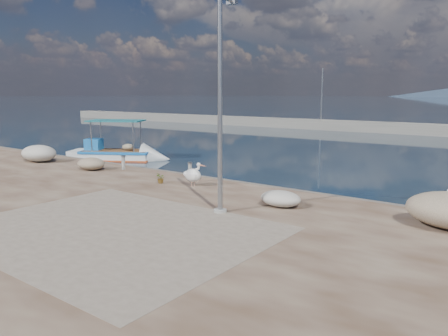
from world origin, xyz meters
TOP-DOWN VIEW (x-y plane):
  - ground at (0.00, 0.00)m, footprint 1400.00×1400.00m
  - quay_patch at (1.00, -3.00)m, footprint 9.00×7.00m
  - breakwater at (-0.00, 40.00)m, footprint 120.00×2.20m
  - boat_left at (-12.47, 8.22)m, footprint 6.71×5.12m
  - pelican at (-1.08, 3.02)m, footprint 1.10×0.65m
  - lamp_post at (2.38, 0.42)m, footprint 0.44×0.96m
  - bollard_near at (-2.63, 4.60)m, footprint 0.23×0.23m
  - bollard_far at (-6.79, 4.03)m, footprint 0.24×0.24m
  - potted_plant at (-2.62, 2.61)m, footprint 0.53×0.49m
  - net_pile_a at (-12.85, 2.84)m, footprint 2.37×1.72m
  - net_pile_d at (3.62, 2.31)m, footprint 1.49×1.12m
  - net_pile_b at (-8.07, 2.96)m, footprint 1.61×1.25m

SIDE VIEW (x-z plane):
  - ground at x=0.00m, z-range 0.00..0.00m
  - boat_left at x=-12.47m, z-range -1.32..1.81m
  - quay_patch at x=1.00m, z-range 0.50..0.51m
  - breakwater at x=0.00m, z-range -3.15..4.35m
  - potted_plant at x=-2.62m, z-range 0.50..0.97m
  - net_pile_d at x=3.62m, z-range 0.50..1.06m
  - net_pile_b at x=-8.07m, z-range 0.50..1.13m
  - bollard_near at x=-2.63m, z-range 0.53..1.23m
  - bollard_far at x=-6.79m, z-range 0.53..1.27m
  - net_pile_a at x=-12.85m, z-range 0.50..1.47m
  - pelican at x=-1.08m, z-range 0.47..1.52m
  - lamp_post at x=2.38m, z-range 0.30..7.30m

